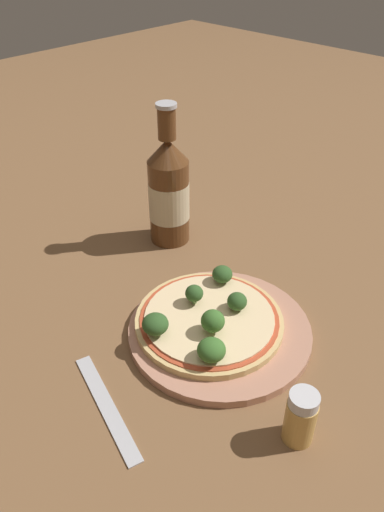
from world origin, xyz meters
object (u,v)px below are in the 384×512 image
object	(u,v)px
pizza	(211,321)
fork	(109,408)
beer_bottle	(169,191)
pepper_shaker	(301,417)

from	to	relation	value
pizza	fork	xyz separation A→B (m)	(-0.18, -0.00, -0.02)
beer_bottle	fork	size ratio (longest dim) A/B	1.42
pizza	beer_bottle	world-z (taller)	beer_bottle
pizza	pepper_shaker	bearing A→B (deg)	-107.42
beer_bottle	fork	bearing A→B (deg)	-145.25
pizza	fork	size ratio (longest dim) A/B	1.20
beer_bottle	pepper_shaker	world-z (taller)	beer_bottle
pizza	fork	bearing A→B (deg)	-179.42
beer_bottle	pepper_shaker	bearing A→B (deg)	-114.78
pepper_shaker	fork	distance (m)	0.22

